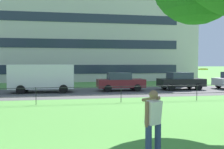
{
  "coord_description": "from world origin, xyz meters",
  "views": [
    {
      "loc": [
        -0.64,
        -1.69,
        2.37
      ],
      "look_at": [
        1.15,
        8.42,
        1.89
      ],
      "focal_mm": 39.62,
      "sensor_mm": 36.0,
      "label": 1
    }
  ],
  "objects_px": {
    "frisbee": "(203,69)",
    "panel_van_far_left": "(43,77)",
    "person_thrower": "(153,122)",
    "car_black_center": "(181,81)",
    "car_maroon_left": "(120,82)",
    "apartment_building_background": "(50,12)"
  },
  "relations": [
    {
      "from": "frisbee",
      "to": "panel_van_far_left",
      "type": "height_order",
      "value": "panel_van_far_left"
    },
    {
      "from": "car_maroon_left",
      "to": "car_black_center",
      "type": "bearing_deg",
      "value": -1.07
    },
    {
      "from": "panel_van_far_left",
      "to": "apartment_building_background",
      "type": "xyz_separation_m",
      "value": [
        -0.46,
        16.24,
        8.4
      ]
    },
    {
      "from": "car_maroon_left",
      "to": "apartment_building_background",
      "type": "relative_size",
      "value": 0.1
    },
    {
      "from": "frisbee",
      "to": "panel_van_far_left",
      "type": "xyz_separation_m",
      "value": [
        -5.92,
        13.87,
        -0.92
      ]
    },
    {
      "from": "person_thrower",
      "to": "car_black_center",
      "type": "relative_size",
      "value": 0.42
    },
    {
      "from": "car_black_center",
      "to": "frisbee",
      "type": "bearing_deg",
      "value": -113.23
    },
    {
      "from": "panel_van_far_left",
      "to": "car_black_center",
      "type": "height_order",
      "value": "panel_van_far_left"
    },
    {
      "from": "frisbee",
      "to": "apartment_building_background",
      "type": "height_order",
      "value": "apartment_building_background"
    },
    {
      "from": "car_maroon_left",
      "to": "person_thrower",
      "type": "bearing_deg",
      "value": -98.85
    },
    {
      "from": "car_black_center",
      "to": "apartment_building_background",
      "type": "xyz_separation_m",
      "value": [
        -12.3,
        16.31,
        8.89
      ]
    },
    {
      "from": "panel_van_far_left",
      "to": "frisbee",
      "type": "bearing_deg",
      "value": -66.87
    },
    {
      "from": "person_thrower",
      "to": "frisbee",
      "type": "relative_size",
      "value": 4.84
    },
    {
      "from": "apartment_building_background",
      "to": "panel_van_far_left",
      "type": "bearing_deg",
      "value": -88.38
    },
    {
      "from": "panel_van_far_left",
      "to": "car_black_center",
      "type": "bearing_deg",
      "value": -0.37
    },
    {
      "from": "frisbee",
      "to": "apartment_building_background",
      "type": "xyz_separation_m",
      "value": [
        -6.38,
        30.1,
        7.48
      ]
    },
    {
      "from": "person_thrower",
      "to": "car_maroon_left",
      "type": "height_order",
      "value": "person_thrower"
    },
    {
      "from": "panel_van_far_left",
      "to": "car_maroon_left",
      "type": "distance_m",
      "value": 6.41
    },
    {
      "from": "panel_van_far_left",
      "to": "car_maroon_left",
      "type": "bearing_deg",
      "value": 0.22
    },
    {
      "from": "person_thrower",
      "to": "car_black_center",
      "type": "distance_m",
      "value": 16.57
    },
    {
      "from": "frisbee",
      "to": "panel_van_far_left",
      "type": "relative_size",
      "value": 0.07
    },
    {
      "from": "frisbee",
      "to": "car_black_center",
      "type": "height_order",
      "value": "frisbee"
    }
  ]
}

